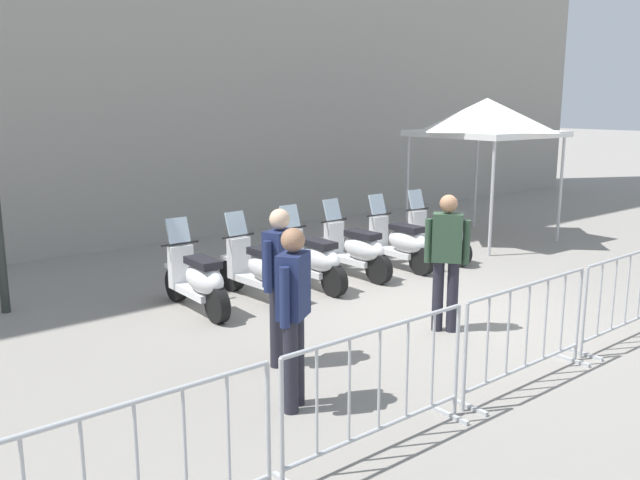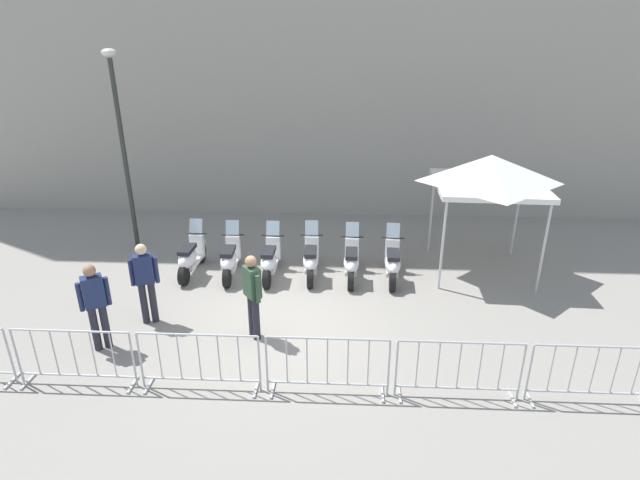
% 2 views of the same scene
% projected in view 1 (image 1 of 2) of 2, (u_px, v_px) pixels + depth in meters
% --- Properties ---
extents(ground_plane, '(120.00, 120.00, 0.00)m').
position_uv_depth(ground_plane, '(444.00, 317.00, 8.98)').
color(ground_plane, gray).
extents(motorcycle_0, '(0.56, 1.72, 1.24)m').
position_uv_depth(motorcycle_0, '(198.00, 280.00, 9.08)').
color(motorcycle_0, black).
rests_on(motorcycle_0, ground).
extents(motorcycle_1, '(0.56, 1.73, 1.24)m').
position_uv_depth(motorcycle_1, '(260.00, 270.00, 9.65)').
color(motorcycle_1, black).
rests_on(motorcycle_1, ground).
extents(motorcycle_2, '(0.56, 1.72, 1.24)m').
position_uv_depth(motorcycle_2, '(312.00, 260.00, 10.26)').
color(motorcycle_2, black).
rests_on(motorcycle_2, ground).
extents(motorcycle_3, '(0.56, 1.73, 1.24)m').
position_uv_depth(motorcycle_3, '(355.00, 250.00, 10.93)').
color(motorcycle_3, black).
rests_on(motorcycle_3, ground).
extents(motorcycle_4, '(0.56, 1.72, 1.24)m').
position_uv_depth(motorcycle_4, '(399.00, 243.00, 11.49)').
color(motorcycle_4, black).
rests_on(motorcycle_4, ground).
extents(motorcycle_5, '(0.56, 1.72, 1.24)m').
position_uv_depth(motorcycle_5, '(437.00, 236.00, 12.08)').
color(motorcycle_5, black).
rests_on(motorcycle_5, ground).
extents(barrier_segment_1, '(2.01, 0.51, 1.07)m').
position_uv_depth(barrier_segment_1, '(379.00, 390.00, 5.45)').
color(barrier_segment_1, '#B2B5B7').
rests_on(barrier_segment_1, ground).
extents(barrier_segment_2, '(2.01, 0.51, 1.07)m').
position_uv_depth(barrier_segment_2, '(527.00, 335.00, 6.76)').
color(barrier_segment_2, '#B2B5B7').
rests_on(barrier_segment_2, ground).
extents(barrier_segment_3, '(2.01, 0.51, 1.07)m').
position_uv_depth(barrier_segment_3, '(627.00, 297.00, 8.06)').
color(barrier_segment_3, '#B2B5B7').
rests_on(barrier_segment_3, ground).
extents(officer_near_row_end, '(0.52, 0.34, 1.73)m').
position_uv_depth(officer_near_row_end, '(280.00, 278.00, 7.18)').
color(officer_near_row_end, '#23232D').
rests_on(officer_near_row_end, ground).
extents(officer_mid_plaza, '(0.40, 0.45, 1.73)m').
position_uv_depth(officer_mid_plaza, '(447.00, 255.00, 8.24)').
color(officer_mid_plaza, '#23232D').
rests_on(officer_mid_plaza, ground).
extents(officer_by_barriers, '(0.46, 0.39, 1.73)m').
position_uv_depth(officer_by_barriers, '(293.00, 308.00, 6.11)').
color(officer_by_barriers, '#23232D').
rests_on(officer_by_barriers, ground).
extents(canopy_tent, '(2.44, 2.44, 2.91)m').
position_uv_depth(canopy_tent, '(486.00, 118.00, 13.55)').
color(canopy_tent, silver).
rests_on(canopy_tent, ground).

